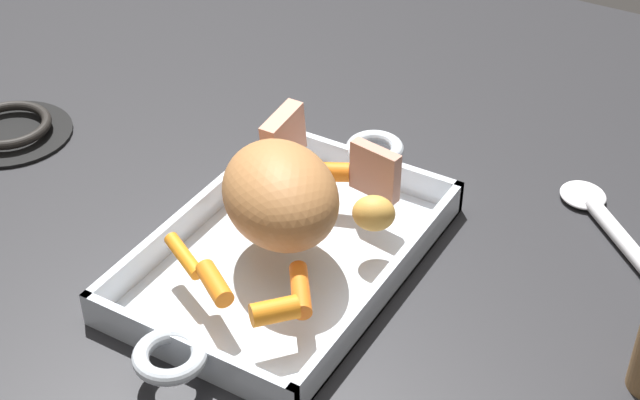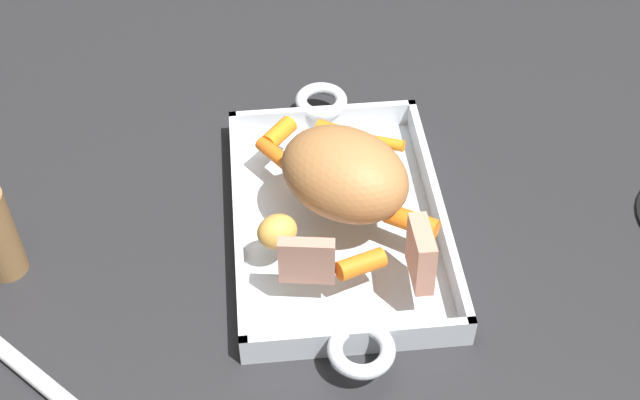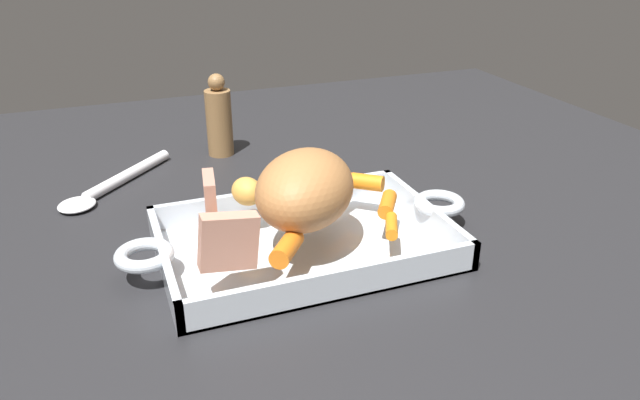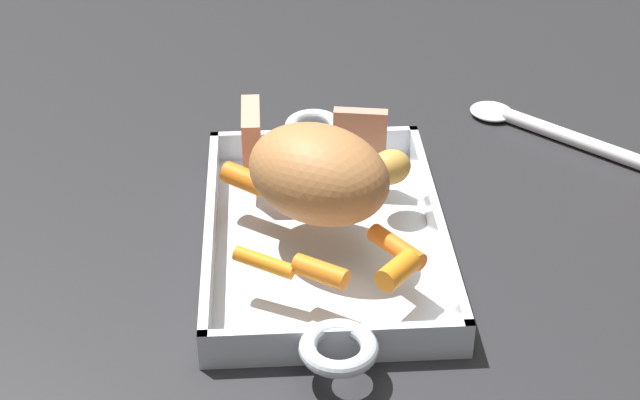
{
  "view_description": "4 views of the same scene",
  "coord_description": "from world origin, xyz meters",
  "px_view_note": "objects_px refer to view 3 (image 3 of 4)",
  "views": [
    {
      "loc": [
        -0.67,
        -0.44,
        0.68
      ],
      "look_at": [
        0.03,
        -0.03,
        0.08
      ],
      "focal_mm": 54.29,
      "sensor_mm": 36.0,
      "label": 1
    },
    {
      "loc": [
        0.69,
        -0.09,
        0.77
      ],
      "look_at": [
        0.02,
        -0.02,
        0.07
      ],
      "focal_mm": 47.99,
      "sensor_mm": 36.0,
      "label": 2
    },
    {
      "loc": [
        0.23,
        0.66,
        0.4
      ],
      "look_at": [
        -0.02,
        -0.0,
        0.07
      ],
      "focal_mm": 34.23,
      "sensor_mm": 36.0,
      "label": 3
    },
    {
      "loc": [
        -0.84,
        0.06,
        0.61
      ],
      "look_at": [
        0.01,
        0.0,
        0.05
      ],
      "focal_mm": 54.49,
      "sensor_mm": 36.0,
      "label": 4
    }
  ],
  "objects_px": {
    "roast_slice_outer": "(210,198)",
    "serving_spoon": "(111,185)",
    "baby_carrot_center_right": "(367,182)",
    "pepper_mill": "(219,119)",
    "baby_carrot_short": "(287,248)",
    "roasting_dish": "(304,241)",
    "baby_carrot_northwest": "(387,204)",
    "baby_carrot_southeast": "(340,187)",
    "pork_roast": "(306,189)",
    "potato_halved": "(247,191)",
    "baby_carrot_northeast": "(392,226)",
    "baby_carrot_long": "(225,232)",
    "roast_slice_thin": "(229,241)"
  },
  "relations": [
    {
      "from": "roasting_dish",
      "to": "baby_carrot_northwest",
      "type": "bearing_deg",
      "value": 174.7
    },
    {
      "from": "roast_slice_thin",
      "to": "pepper_mill",
      "type": "relative_size",
      "value": 0.43
    },
    {
      "from": "pork_roast",
      "to": "baby_carrot_southeast",
      "type": "distance_m",
      "value": 0.11
    },
    {
      "from": "roasting_dish",
      "to": "baby_carrot_long",
      "type": "height_order",
      "value": "baby_carrot_long"
    },
    {
      "from": "baby_carrot_northeast",
      "to": "serving_spoon",
      "type": "bearing_deg",
      "value": -48.37
    },
    {
      "from": "baby_carrot_long",
      "to": "baby_carrot_southeast",
      "type": "distance_m",
      "value": 0.2
    },
    {
      "from": "roasting_dish",
      "to": "pork_roast",
      "type": "xyz_separation_m",
      "value": [
        -0.0,
        0.01,
        0.08
      ]
    },
    {
      "from": "pork_roast",
      "to": "baby_carrot_southeast",
      "type": "xyz_separation_m",
      "value": [
        -0.08,
        -0.07,
        -0.04
      ]
    },
    {
      "from": "baby_carrot_short",
      "to": "baby_carrot_long",
      "type": "bearing_deg",
      "value": -49.38
    },
    {
      "from": "baby_carrot_southeast",
      "to": "baby_carrot_northwest",
      "type": "bearing_deg",
      "value": 114.97
    },
    {
      "from": "baby_carrot_short",
      "to": "baby_carrot_center_right",
      "type": "bearing_deg",
      "value": -139.92
    },
    {
      "from": "roasting_dish",
      "to": "baby_carrot_center_right",
      "type": "bearing_deg",
      "value": -152.28
    },
    {
      "from": "pork_roast",
      "to": "baby_carrot_center_right",
      "type": "distance_m",
      "value": 0.14
    },
    {
      "from": "baby_carrot_center_right",
      "to": "potato_halved",
      "type": "distance_m",
      "value": 0.17
    },
    {
      "from": "pepper_mill",
      "to": "baby_carrot_southeast",
      "type": "bearing_deg",
      "value": 107.6
    },
    {
      "from": "baby_carrot_northeast",
      "to": "baby_carrot_southeast",
      "type": "relative_size",
      "value": 0.91
    },
    {
      "from": "baby_carrot_center_right",
      "to": "roasting_dish",
      "type": "bearing_deg",
      "value": 27.72
    },
    {
      "from": "roast_slice_outer",
      "to": "baby_carrot_long",
      "type": "distance_m",
      "value": 0.06
    },
    {
      "from": "baby_carrot_short",
      "to": "potato_halved",
      "type": "distance_m",
      "value": 0.15
    },
    {
      "from": "baby_carrot_northeast",
      "to": "baby_carrot_northwest",
      "type": "bearing_deg",
      "value": -111.33
    },
    {
      "from": "roasting_dish",
      "to": "roast_slice_thin",
      "type": "distance_m",
      "value": 0.15
    },
    {
      "from": "pork_roast",
      "to": "roast_slice_thin",
      "type": "bearing_deg",
      "value": 30.87
    },
    {
      "from": "baby_carrot_northwest",
      "to": "baby_carrot_short",
      "type": "height_order",
      "value": "baby_carrot_short"
    },
    {
      "from": "roast_slice_outer",
      "to": "serving_spoon",
      "type": "height_order",
      "value": "roast_slice_outer"
    },
    {
      "from": "roast_slice_thin",
      "to": "baby_carrot_southeast",
      "type": "distance_m",
      "value": 0.24
    },
    {
      "from": "roasting_dish",
      "to": "potato_halved",
      "type": "relative_size",
      "value": 10.24
    },
    {
      "from": "baby_carrot_center_right",
      "to": "roast_slice_thin",
      "type": "bearing_deg",
      "value": 30.48
    },
    {
      "from": "serving_spoon",
      "to": "baby_carrot_northwest",
      "type": "bearing_deg",
      "value": 91.97
    },
    {
      "from": "roast_slice_thin",
      "to": "baby_carrot_southeast",
      "type": "bearing_deg",
      "value": -143.79
    },
    {
      "from": "roast_slice_outer",
      "to": "baby_carrot_northwest",
      "type": "height_order",
      "value": "roast_slice_outer"
    },
    {
      "from": "roasting_dish",
      "to": "roast_slice_outer",
      "type": "xyz_separation_m",
      "value": [
        0.11,
        -0.05,
        0.06
      ]
    },
    {
      "from": "roasting_dish",
      "to": "serving_spoon",
      "type": "relative_size",
      "value": 2.33
    },
    {
      "from": "roast_slice_thin",
      "to": "baby_carrot_long",
      "type": "height_order",
      "value": "roast_slice_thin"
    },
    {
      "from": "baby_carrot_southeast",
      "to": "roast_slice_outer",
      "type": "bearing_deg",
      "value": 5.67
    },
    {
      "from": "serving_spoon",
      "to": "pepper_mill",
      "type": "distance_m",
      "value": 0.23
    },
    {
      "from": "baby_carrot_northwest",
      "to": "baby_carrot_southeast",
      "type": "relative_size",
      "value": 0.8
    },
    {
      "from": "baby_carrot_center_right",
      "to": "pepper_mill",
      "type": "bearing_deg",
      "value": -66.43
    },
    {
      "from": "pork_roast",
      "to": "baby_carrot_northwest",
      "type": "relative_size",
      "value": 2.9
    },
    {
      "from": "baby_carrot_northeast",
      "to": "pepper_mill",
      "type": "height_order",
      "value": "pepper_mill"
    },
    {
      "from": "baby_carrot_short",
      "to": "serving_spoon",
      "type": "relative_size",
      "value": 0.31
    },
    {
      "from": "baby_carrot_long",
      "to": "pepper_mill",
      "type": "height_order",
      "value": "pepper_mill"
    },
    {
      "from": "serving_spoon",
      "to": "pork_roast",
      "type": "bearing_deg",
      "value": 80.85
    },
    {
      "from": "roast_slice_thin",
      "to": "potato_halved",
      "type": "xyz_separation_m",
      "value": [
        -0.06,
        -0.15,
        -0.01
      ]
    },
    {
      "from": "roast_slice_thin",
      "to": "baby_carrot_northwest",
      "type": "relative_size",
      "value": 1.18
    },
    {
      "from": "baby_carrot_short",
      "to": "serving_spoon",
      "type": "distance_m",
      "value": 0.41
    },
    {
      "from": "baby_carrot_southeast",
      "to": "pepper_mill",
      "type": "bearing_deg",
      "value": -72.4
    },
    {
      "from": "potato_halved",
      "to": "baby_carrot_northwest",
      "type": "bearing_deg",
      "value": 152.88
    },
    {
      "from": "roasting_dish",
      "to": "baby_carrot_southeast",
      "type": "relative_size",
      "value": 7.04
    },
    {
      "from": "pork_roast",
      "to": "baby_carrot_northwest",
      "type": "distance_m",
      "value": 0.12
    },
    {
      "from": "baby_carrot_center_right",
      "to": "pepper_mill",
      "type": "relative_size",
      "value": 0.31
    }
  ]
}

